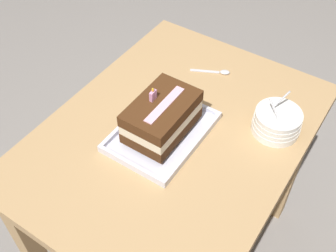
{
  "coord_description": "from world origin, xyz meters",
  "views": [
    {
      "loc": [
        -0.71,
        -0.45,
        1.69
      ],
      "look_at": [
        -0.01,
        0.01,
        0.79
      ],
      "focal_mm": 44.64,
      "sensor_mm": 36.0,
      "label": 1
    }
  ],
  "objects_px": {
    "foil_tray": "(162,133)",
    "birthday_cake": "(162,116)",
    "serving_spoon_near_tray": "(219,72)",
    "bowl_stack": "(277,122)"
  },
  "relations": [
    {
      "from": "birthday_cake",
      "to": "bowl_stack",
      "type": "distance_m",
      "value": 0.34
    },
    {
      "from": "birthday_cake",
      "to": "serving_spoon_near_tray",
      "type": "height_order",
      "value": "birthday_cake"
    },
    {
      "from": "birthday_cake",
      "to": "foil_tray",
      "type": "bearing_deg",
      "value": -90.0
    },
    {
      "from": "bowl_stack",
      "to": "foil_tray",
      "type": "bearing_deg",
      "value": 126.34
    },
    {
      "from": "foil_tray",
      "to": "birthday_cake",
      "type": "bearing_deg",
      "value": 90.0
    },
    {
      "from": "foil_tray",
      "to": "birthday_cake",
      "type": "height_order",
      "value": "birthday_cake"
    },
    {
      "from": "foil_tray",
      "to": "birthday_cake",
      "type": "distance_m",
      "value": 0.07
    },
    {
      "from": "foil_tray",
      "to": "serving_spoon_near_tray",
      "type": "height_order",
      "value": "foil_tray"
    },
    {
      "from": "serving_spoon_near_tray",
      "to": "bowl_stack",
      "type": "bearing_deg",
      "value": -117.77
    },
    {
      "from": "foil_tray",
      "to": "birthday_cake",
      "type": "relative_size",
      "value": 1.43
    }
  ]
}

